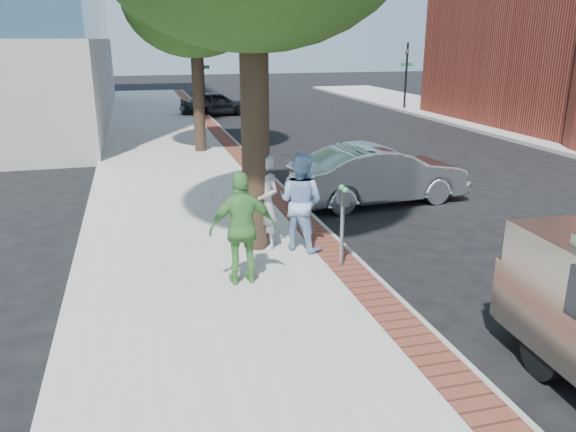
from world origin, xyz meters
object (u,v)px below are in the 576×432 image
object	(u,v)px
parking_meter	(343,210)
sedan_silver	(379,174)
person_green	(243,229)
bg_car	(216,103)
person_gray	(265,202)
person_officer	(301,202)

from	to	relation	value
parking_meter	sedan_silver	xyz separation A→B (m)	(2.53, 4.09, -0.47)
person_green	bg_car	bearing A→B (deg)	-97.86
sedan_silver	bg_car	distance (m)	18.19
person_green	person_gray	bearing A→B (deg)	-116.36
parking_meter	bg_car	size ratio (longest dim) A/B	0.39
parking_meter	person_officer	bearing A→B (deg)	111.93
person_gray	sedan_silver	world-z (taller)	person_gray
person_officer	person_gray	bearing A→B (deg)	26.81
parking_meter	person_gray	xyz separation A→B (m)	(-1.07, 1.30, -0.14)
parking_meter	person_officer	distance (m)	1.17
person_officer	sedan_silver	xyz separation A→B (m)	(2.96, 3.01, -0.34)
person_gray	person_green	bearing A→B (deg)	-53.15
bg_car	person_green	bearing A→B (deg)	166.78
sedan_silver	bg_car	world-z (taller)	sedan_silver
parking_meter	sedan_silver	distance (m)	4.83
bg_car	sedan_silver	bearing A→B (deg)	178.69
parking_meter	sedan_silver	world-z (taller)	parking_meter
person_gray	person_green	distance (m)	1.65
sedan_silver	person_green	bearing A→B (deg)	129.19
person_officer	parking_meter	bearing A→B (deg)	157.69
parking_meter	person_officer	world-z (taller)	person_officer
parking_meter	person_gray	bearing A→B (deg)	129.51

